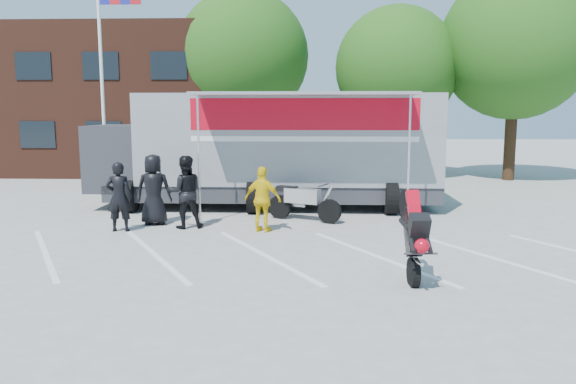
# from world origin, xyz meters

# --- Properties ---
(ground) EXTENTS (100.00, 100.00, 0.00)m
(ground) POSITION_xyz_m (0.00, 0.00, 0.00)
(ground) COLOR #A7A7A2
(ground) RESTS_ON ground
(parking_bay_lines) EXTENTS (18.09, 13.33, 0.01)m
(parking_bay_lines) POSITION_xyz_m (0.00, 1.00, 0.01)
(parking_bay_lines) COLOR white
(parking_bay_lines) RESTS_ON ground
(office_building) EXTENTS (18.00, 8.00, 7.00)m
(office_building) POSITION_xyz_m (-10.00, 18.00, 3.50)
(office_building) COLOR #4D2418
(office_building) RESTS_ON ground
(flagpole) EXTENTS (1.61, 0.12, 8.00)m
(flagpole) POSITION_xyz_m (-6.24, 10.00, 5.05)
(flagpole) COLOR white
(flagpole) RESTS_ON ground
(tree_left) EXTENTS (6.12, 6.12, 8.64)m
(tree_left) POSITION_xyz_m (-2.00, 16.00, 5.57)
(tree_left) COLOR #382314
(tree_left) RESTS_ON ground
(tree_mid) EXTENTS (5.44, 5.44, 7.68)m
(tree_mid) POSITION_xyz_m (5.00, 15.00, 4.94)
(tree_mid) COLOR #382314
(tree_mid) RESTS_ON ground
(tree_right) EXTENTS (6.46, 6.46, 9.12)m
(tree_right) POSITION_xyz_m (10.00, 14.50, 5.88)
(tree_right) COLOR #382314
(tree_right) RESTS_ON ground
(transporter_truck) EXTENTS (11.31, 5.53, 3.58)m
(transporter_truck) POSITION_xyz_m (-0.00, 6.99, 0.00)
(transporter_truck) COLOR gray
(transporter_truck) RESTS_ON ground
(parked_motorcycle) EXTENTS (2.36, 1.64, 1.18)m
(parked_motorcycle) POSITION_xyz_m (1.00, 4.81, 0.00)
(parked_motorcycle) COLOR silver
(parked_motorcycle) RESTS_ON ground
(stunt_bike_rider) EXTENTS (0.82, 1.59, 1.83)m
(stunt_bike_rider) POSITION_xyz_m (2.97, -0.43, 0.00)
(stunt_bike_rider) COLOR black
(stunt_bike_rider) RESTS_ON ground
(spectator_leather_a) EXTENTS (0.96, 0.65, 1.92)m
(spectator_leather_a) POSITION_xyz_m (-3.06, 4.15, 0.96)
(spectator_leather_a) COLOR black
(spectator_leather_a) RESTS_ON ground
(spectator_leather_b) EXTENTS (0.68, 0.48, 1.79)m
(spectator_leather_b) POSITION_xyz_m (-3.71, 3.27, 0.90)
(spectator_leather_b) COLOR black
(spectator_leather_b) RESTS_ON ground
(spectator_leather_c) EXTENTS (1.10, 0.96, 1.92)m
(spectator_leather_c) POSITION_xyz_m (-2.11, 3.74, 0.96)
(spectator_leather_c) COLOR black
(spectator_leather_c) RESTS_ON ground
(spectator_hivis) EXTENTS (1.06, 0.71, 1.68)m
(spectator_hivis) POSITION_xyz_m (-0.03, 3.35, 0.84)
(spectator_hivis) COLOR yellow
(spectator_hivis) RESTS_ON ground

